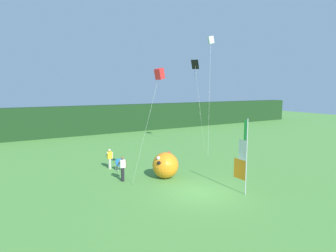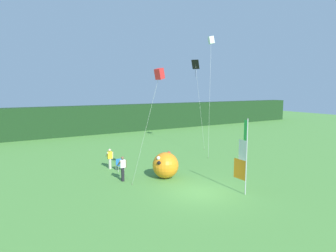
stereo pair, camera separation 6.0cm
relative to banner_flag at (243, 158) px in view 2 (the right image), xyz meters
The scene contains 10 objects.
ground_plane 3.31m from the banner_flag, 147.70° to the left, with size 120.00×120.00×0.00m, color #518E3D.
distant_treeline 27.58m from the banner_flag, 94.39° to the left, with size 80.00×2.40×3.92m, color #193819.
banner_flag is the anchor object (origin of this frame).
person_near_banner 10.57m from the banner_flag, 118.36° to the left, with size 0.55×0.48×1.59m.
person_mid_field 7.96m from the banner_flag, 132.39° to the left, with size 0.55×0.48×1.71m.
inflatable_balloon 5.62m from the banner_flag, 116.50° to the left, with size 1.84×1.84×1.84m.
folding_chair 9.65m from the banner_flag, 118.37° to the left, with size 0.51×0.51×0.89m.
kite_red_box_0 7.02m from the banner_flag, 141.13° to the left, with size 1.52×1.94×7.49m.
kite_white_box_1 14.90m from the banner_flag, 60.29° to the left, with size 2.54×2.88×11.32m.
kite_black_diamond_2 14.82m from the banner_flag, 65.86° to the left, with size 0.89×1.70×9.17m.
Camera 2 is at (-10.34, -13.47, 6.26)m, focal length 30.96 mm.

